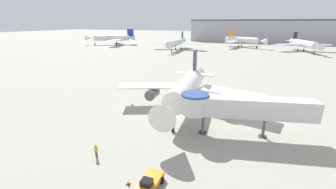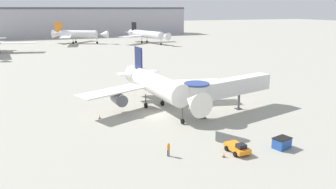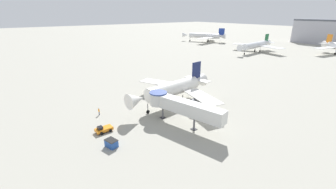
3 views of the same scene
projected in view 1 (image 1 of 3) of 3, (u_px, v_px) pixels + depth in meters
name	position (u px, v px, depth m)	size (l,w,h in m)	color
ground_plane	(173.00, 116.00, 40.63)	(800.00, 800.00, 0.00)	#9E9B8E
main_airplane	(186.00, 89.00, 41.61)	(28.82, 26.66, 10.39)	white
jet_bridge	(237.00, 107.00, 32.36)	(18.77, 7.27, 6.22)	silver
pushback_tug_orange	(150.00, 182.00, 22.80)	(2.24, 3.59, 1.45)	orange
traffic_cone_apron_front	(128.00, 182.00, 23.32)	(0.39, 0.39, 0.65)	black
traffic_cone_port_wing	(132.00, 104.00, 45.51)	(0.38, 0.38, 0.64)	black
traffic_cone_starboard_wing	(247.00, 117.00, 39.24)	(0.45, 0.45, 0.75)	black
ground_crew_marshaller	(96.00, 150.00, 27.81)	(0.36, 0.24, 1.80)	#1E2338
background_jet_orange_tail	(243.00, 40.00, 150.30)	(28.28, 31.09, 10.97)	white
background_jet_black_tail	(304.00, 44.00, 127.49)	(30.46, 32.86, 10.46)	silver
background_jet_blue_tail	(113.00, 38.00, 168.12)	(34.47, 35.45, 11.32)	white
background_jet_green_tail	(177.00, 42.00, 136.37)	(33.56, 36.23, 10.30)	silver
terminal_building	(268.00, 31.00, 185.94)	(126.41, 19.14, 18.45)	#A8A8B2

